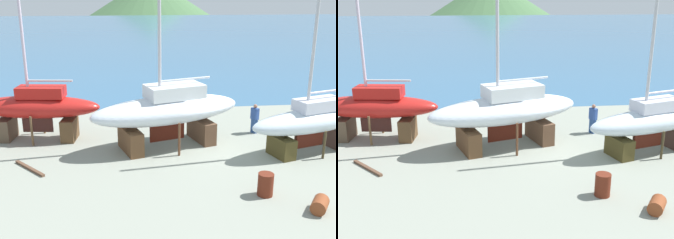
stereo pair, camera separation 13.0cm
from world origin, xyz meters
The scene contains 10 objects.
ground_plane centered at (0.00, -2.77, 0.00)m, with size 39.37×39.37×0.00m, color gray.
sea_water centered at (0.00, 62.93, 0.00)m, with size 147.29×111.70×0.01m, color #36658D.
headland_hill centered at (9.41, 190.22, 0.00)m, with size 94.68×94.68×28.82m, color #456B41.
sailboat_small_center centered at (-2.04, 0.07, 1.92)m, with size 8.42×4.95×12.92m.
sailboat_large_starboard centered at (4.94, -1.48, 1.62)m, with size 7.08×3.76×11.66m.
sailboat_far_slipway centered at (-8.89, 1.77, 1.77)m, with size 6.99×2.61×10.23m.
worker centered at (3.04, 1.54, 0.87)m, with size 0.43×0.50×1.68m.
barrel_by_slipway centered at (1.20, -5.75, 0.46)m, with size 0.62×0.62×0.92m, color #612415.
barrel_blue_faded centered at (2.77, -7.18, 0.28)m, with size 0.56×0.56×0.81m, color brown.
timber_plank_far centered at (-8.58, -2.26, 0.06)m, with size 2.31×0.15×0.11m, color brown.
Camera 2 is at (-4.02, -19.78, 7.72)m, focal length 43.67 mm.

